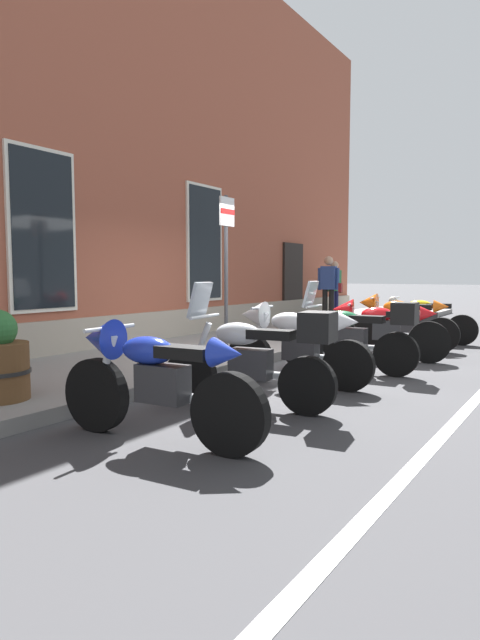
% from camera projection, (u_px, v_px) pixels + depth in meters
% --- Properties ---
extents(ground_plane, '(140.00, 140.00, 0.00)m').
position_uv_depth(ground_plane, '(270.00, 364.00, 8.52)').
color(ground_plane, '#38383A').
extents(sidewalk, '(26.58, 2.89, 0.15)m').
position_uv_depth(sidewalk, '(199.00, 352.00, 9.30)').
color(sidewalk, slate).
rests_on(sidewalk, ground_plane).
extents(brick_pub_facade, '(20.58, 5.11, 8.60)m').
position_uv_depth(brick_pub_facade, '(48.00, 137.00, 11.11)').
color(brick_pub_facade, brown).
rests_on(brick_pub_facade, ground_plane).
extents(motorcycle_blue_sport, '(0.62, 2.07, 1.04)m').
position_uv_depth(motorcycle_blue_sport, '(151.00, 376.00, 4.52)').
color(motorcycle_blue_sport, black).
rests_on(motorcycle_blue_sport, ground_plane).
extents(motorcycle_silver_touring, '(0.70, 1.96, 1.35)m').
position_uv_depth(motorcycle_silver_touring, '(256.00, 357.00, 5.61)').
color(motorcycle_silver_touring, black).
rests_on(motorcycle_silver_touring, ground_plane).
extents(motorcycle_white_sport, '(0.62, 1.99, 1.07)m').
position_uv_depth(motorcycle_white_sport, '(292.00, 341.00, 6.83)').
color(motorcycle_white_sport, black).
rests_on(motorcycle_white_sport, ground_plane).
extents(motorcycle_green_touring, '(0.63, 2.03, 1.33)m').
position_uv_depth(motorcycle_green_touring, '(355.00, 335.00, 7.68)').
color(motorcycle_green_touring, black).
rests_on(motorcycle_green_touring, ground_plane).
extents(motorcycle_red_sport, '(0.79, 2.05, 1.02)m').
position_uv_depth(motorcycle_red_sport, '(379.00, 327.00, 8.78)').
color(motorcycle_red_sport, black).
rests_on(motorcycle_red_sport, ground_plane).
extents(motorcycle_orange_sport, '(0.62, 2.05, 1.06)m').
position_uv_depth(motorcycle_orange_sport, '(398.00, 319.00, 10.08)').
color(motorcycle_orange_sport, black).
rests_on(motorcycle_orange_sport, ground_plane).
extents(motorcycle_yellow_naked, '(0.66, 2.07, 0.96)m').
position_uv_depth(motorcycle_yellow_naked, '(423.00, 320.00, 11.01)').
color(motorcycle_yellow_naked, black).
rests_on(motorcycle_yellow_naked, ground_plane).
extents(pedestrian_blue_top, '(0.25, 0.66, 1.75)m').
position_uv_depth(pedestrian_blue_top, '(329.00, 285.00, 14.18)').
color(pedestrian_blue_top, black).
rests_on(pedestrian_blue_top, sidewalk).
extents(pedestrian_striped_shirt, '(0.66, 0.27, 1.64)m').
position_uv_depth(pedestrian_striped_shirt, '(334.00, 287.00, 14.91)').
color(pedestrian_striped_shirt, '#1E1E4C').
rests_on(pedestrian_striped_shirt, sidewalk).
extents(parking_sign, '(0.36, 0.07, 2.49)m').
position_uv_depth(parking_sign, '(226.00, 253.00, 8.27)').
color(parking_sign, '#4C4C51').
rests_on(parking_sign, sidewalk).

